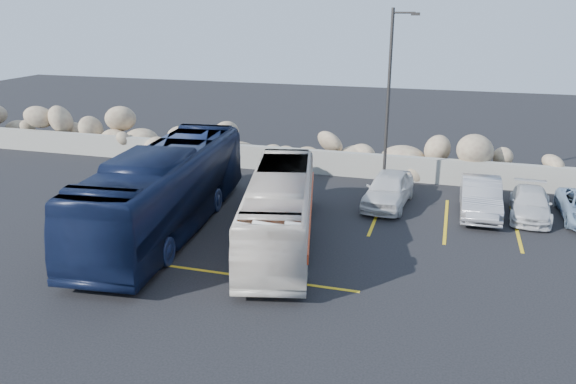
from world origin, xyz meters
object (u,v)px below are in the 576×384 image
(lamppost, at_px, (389,99))
(car_c, at_px, (530,204))
(tour_coach, at_px, (166,189))
(car_a, at_px, (388,189))
(vintage_bus, at_px, (280,209))
(car_b, at_px, (481,197))

(lamppost, bearing_deg, car_c, -10.56)
(lamppost, xyz_separation_m, tour_coach, (-7.36, -6.39, -2.71))
(car_a, bearing_deg, tour_coach, -141.32)
(vintage_bus, height_order, car_c, vintage_bus)
(car_a, height_order, car_b, car_b)
(lamppost, xyz_separation_m, car_c, (5.93, -1.11, -3.75))
(lamppost, height_order, tour_coach, lamppost)
(tour_coach, bearing_deg, car_a, 27.98)
(car_c, bearing_deg, car_b, -170.47)
(lamppost, height_order, car_c, lamppost)
(tour_coach, distance_m, car_b, 12.49)
(vintage_bus, xyz_separation_m, car_b, (6.93, 5.12, -0.56))
(lamppost, xyz_separation_m, car_a, (0.31, -1.30, -3.58))
(lamppost, distance_m, car_c, 7.11)
(lamppost, relative_size, tour_coach, 0.70)
(car_a, relative_size, car_c, 1.11)
(car_a, distance_m, car_c, 5.63)
(vintage_bus, xyz_separation_m, car_c, (8.85, 5.31, -0.73))
(car_a, bearing_deg, lamppost, 108.54)
(lamppost, relative_size, car_b, 1.84)
(vintage_bus, height_order, car_b, vintage_bus)
(lamppost, relative_size, car_a, 1.92)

